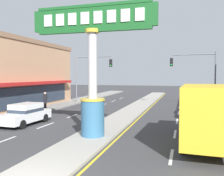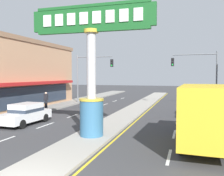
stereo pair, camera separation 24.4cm
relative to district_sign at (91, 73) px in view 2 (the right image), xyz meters
The scene contains 10 objects.
median_strip 11.73m from the district_sign, 90.00° to the left, with size 2.41×52.00×0.14m, color #A39E93.
sidewalk_left 13.52m from the district_sign, 135.41° to the left, with size 2.94×60.00×0.18m, color gray.
lane_markings 10.48m from the district_sign, 90.00° to the left, with size 9.15×52.00×0.01m.
district_sign is the anchor object (origin of this frame).
traffic_light_left_side 16.95m from the district_sign, 112.34° to the left, with size 4.86×0.46×6.20m.
traffic_light_right_side 16.83m from the district_sign, 67.49° to the left, with size 4.86×0.46×6.20m.
sedan_near_right_lane 12.28m from the district_sign, 58.92° to the left, with size 1.99×4.38×1.53m.
box_truck_far_right_lane 6.42m from the district_sign, ahead, with size 2.48×6.99×3.12m.
sedan_near_left_lane 7.20m from the district_sign, 159.59° to the left, with size 1.95×4.36×1.53m.
pedestrian_near_kerb 12.46m from the district_sign, 134.09° to the left, with size 0.40×0.23×1.73m.
Camera 2 is at (5.25, -6.20, 3.61)m, focal length 39.56 mm.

